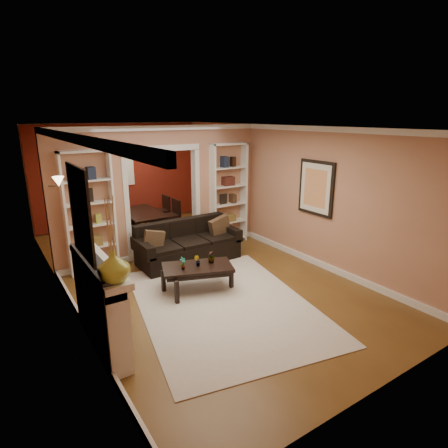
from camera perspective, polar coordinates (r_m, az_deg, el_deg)
floor at (r=7.32m, az=-5.02°, el=-7.08°), size 8.00×8.00×0.00m
ceiling at (r=6.72m, az=-5.60°, el=14.55°), size 8.00×8.00×0.00m
wall_back at (r=10.54m, az=-15.71°, el=7.26°), size 8.00×0.00×8.00m
wall_front at (r=4.00m, az=23.15°, el=-7.84°), size 8.00×0.00×8.00m
wall_left at (r=6.20m, az=-23.93°, el=0.43°), size 0.00×8.00×8.00m
wall_right at (r=8.17m, az=8.80°, el=5.20°), size 0.00×8.00×8.00m
partition_wall at (r=7.95m, az=-9.40°, el=4.87°), size 4.50×0.15×2.70m
red_back_panel at (r=10.52m, az=-15.65°, el=7.08°), size 4.44×0.04×2.64m
dining_window at (r=10.45m, az=-15.67°, el=8.30°), size 0.78×0.03×0.98m
area_rug at (r=6.09m, az=-0.03°, el=-12.06°), size 3.19×3.99×0.01m
sofa at (r=7.62m, az=-5.46°, el=-2.79°), size 2.11×0.91×0.83m
pillow_left at (r=7.25m, az=-10.65°, el=-2.51°), size 0.39×0.15×0.38m
pillow_right at (r=7.90m, az=-0.64°, el=-0.36°), size 0.47×0.19×0.46m
coffee_table at (r=6.47m, az=-4.02°, el=-8.19°), size 1.31×1.00×0.44m
plant_left at (r=6.22m, az=-6.27°, el=-5.98°), size 0.13×0.11×0.22m
plant_center at (r=6.34m, az=-4.08°, el=-5.63°), size 0.13×0.13×0.18m
plant_right at (r=6.46m, az=-1.97°, el=-5.01°), size 0.17×0.17×0.22m
bookshelf_left at (r=7.36m, az=-19.83°, el=1.59°), size 0.90×0.30×2.30m
bookshelf_right at (r=8.58m, az=0.63°, el=4.56°), size 0.90×0.30×2.30m
fireplace at (r=5.12m, az=-18.11°, el=-11.49°), size 0.32×1.70×1.16m
vase at (r=4.20m, az=-16.46°, el=-6.18°), size 0.41×0.41×0.36m
mirror at (r=4.67m, az=-21.07°, el=1.59°), size 0.03×0.95×1.10m
wall_sconce at (r=6.65m, az=-24.39°, el=5.62°), size 0.18×0.18×0.22m
framed_art at (r=7.41m, az=13.81°, el=5.35°), size 0.04×0.85×1.05m
dining_table at (r=9.68m, az=-12.15°, el=0.23°), size 1.59×0.89×0.56m
dining_chair_nw at (r=9.20m, az=-14.68°, el=-0.05°), size 0.51×0.51×0.78m
dining_chair_ne at (r=9.57m, az=-8.49°, el=1.20°), size 0.45×0.45×0.86m
dining_chair_sw at (r=9.74m, az=-15.87°, el=1.12°), size 0.53×0.53×0.90m
dining_chair_se at (r=10.11m, az=-9.93°, el=1.92°), size 0.49×0.49×0.86m
chandelier at (r=9.24m, az=-13.48°, el=10.42°), size 0.50×0.50×0.30m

